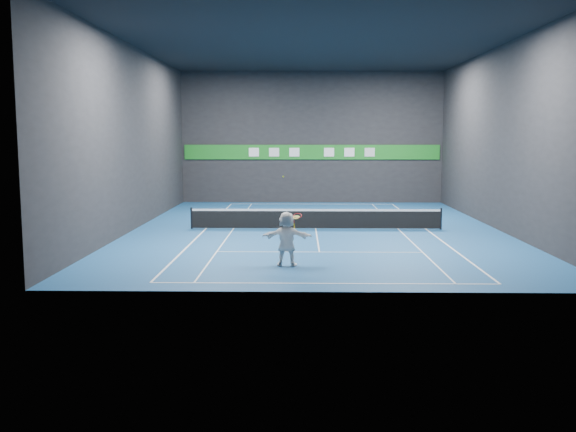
{
  "coord_description": "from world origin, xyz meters",
  "views": [
    {
      "loc": [
        -0.76,
        -31.6,
        4.59
      ],
      "look_at": [
        -1.25,
        -6.81,
        1.5
      ],
      "focal_mm": 40.0,
      "sensor_mm": 36.0,
      "label": 1
    }
  ],
  "objects_px": {
    "player": "(287,239)",
    "tennis_net": "(316,218)",
    "tennis_racket": "(297,217)",
    "tennis_ball": "(283,177)"
  },
  "relations": [
    {
      "from": "tennis_ball",
      "to": "tennis_racket",
      "type": "xyz_separation_m",
      "value": [
        0.49,
        -0.16,
        -1.44
      ]
    },
    {
      "from": "player",
      "to": "tennis_ball",
      "type": "xyz_separation_m",
      "value": [
        -0.13,
        0.2,
        2.19
      ]
    },
    {
      "from": "tennis_net",
      "to": "tennis_racket",
      "type": "distance_m",
      "value": 9.19
    },
    {
      "from": "player",
      "to": "tennis_net",
      "type": "relative_size",
      "value": 0.16
    },
    {
      "from": "tennis_racket",
      "to": "player",
      "type": "bearing_deg",
      "value": -172.44
    },
    {
      "from": "player",
      "to": "tennis_net",
      "type": "distance_m",
      "value": 9.21
    },
    {
      "from": "player",
      "to": "tennis_racket",
      "type": "xyz_separation_m",
      "value": [
        0.36,
        0.05,
        0.76
      ]
    },
    {
      "from": "tennis_net",
      "to": "player",
      "type": "bearing_deg",
      "value": -97.78
    },
    {
      "from": "tennis_ball",
      "to": "tennis_racket",
      "type": "bearing_deg",
      "value": -17.82
    },
    {
      "from": "tennis_ball",
      "to": "player",
      "type": "bearing_deg",
      "value": -58.02
    }
  ]
}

